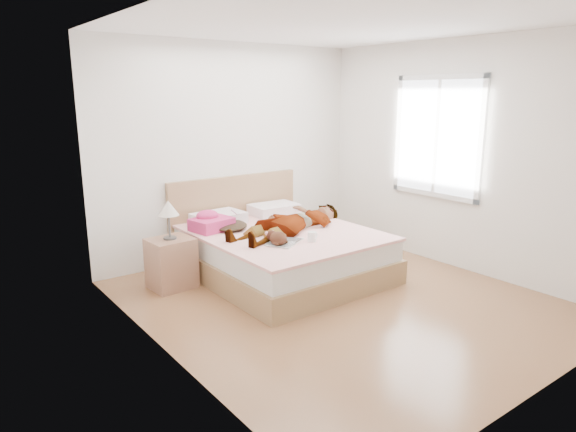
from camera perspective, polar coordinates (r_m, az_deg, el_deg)
The scene contains 11 objects.
ground at distance 5.17m, azimuth 5.77°, elevation -9.34°, with size 4.00×4.00×0.00m, color #53331A.
woman at distance 5.77m, azimuth 0.47°, elevation -0.27°, with size 0.65×1.72×0.24m, color white.
hair at distance 5.84m, azimuth -6.68°, elevation -1.00°, with size 0.42×0.52×0.08m, color black.
phone at distance 5.79m, azimuth -5.87°, elevation 0.47°, with size 0.05×0.10×0.01m, color silver.
room_shell at distance 6.32m, azimuth 16.23°, elevation 8.42°, with size 4.00×4.00×4.00m.
bed at distance 5.83m, azimuth -1.10°, elevation -3.72°, with size 1.80×2.08×1.00m.
towel at distance 5.78m, azimuth -8.59°, elevation -0.68°, with size 0.48×0.41×0.22m.
magazine at distance 5.26m, azimuth -0.37°, elevation -2.87°, with size 0.49×0.43×0.02m.
coffee_mug at distance 5.30m, azimuth 2.72°, elevation -2.28°, with size 0.13×0.10×0.10m.
plush_toy at distance 5.16m, azimuth -1.22°, elevation -2.45°, with size 0.18×0.26×0.14m.
nightstand at distance 5.51m, azimuth -12.85°, elevation -4.70°, with size 0.46×0.41×0.94m.
Camera 1 is at (-3.27, -3.47, 2.00)m, focal length 32.00 mm.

